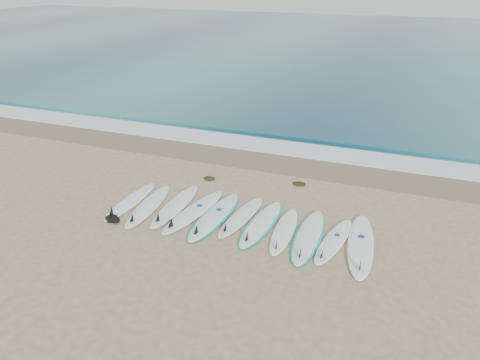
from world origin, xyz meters
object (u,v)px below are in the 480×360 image
(surfboard_0, at_px, (129,202))
(surfboard_10, at_px, (361,246))
(surfboard_5, at_px, (240,217))
(leash_coil, at_px, (113,219))

(surfboard_0, bearing_deg, surfboard_10, -1.21)
(surfboard_5, distance_m, surfboard_10, 3.07)
(leash_coil, bearing_deg, surfboard_5, 22.84)
(surfboard_10, bearing_deg, surfboard_5, 167.99)
(leash_coil, bearing_deg, surfboard_0, 97.98)
(surfboard_0, distance_m, surfboard_10, 6.18)
(surfboard_5, bearing_deg, leash_coil, -152.23)
(surfboard_0, height_order, surfboard_5, surfboard_0)
(surfboard_0, relative_size, leash_coil, 5.35)
(surfboard_10, xyz_separation_m, leash_coil, (-6.04, -0.97, -0.01))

